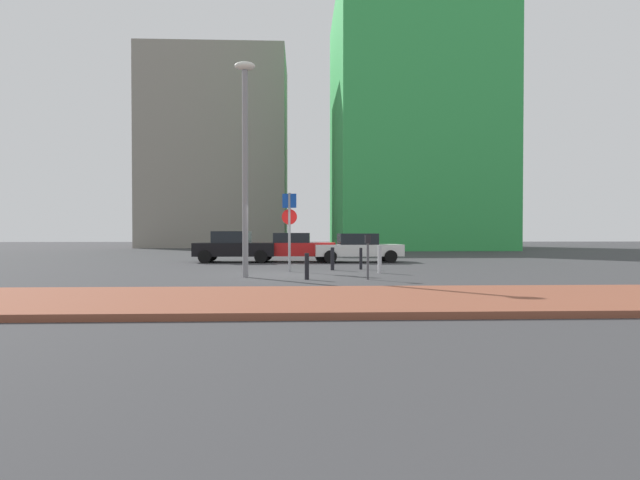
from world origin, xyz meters
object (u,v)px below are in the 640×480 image
parked_car_black (234,246)px  traffic_bollard_mid (361,259)px  parking_sign_post (289,222)px  parking_meter (368,251)px  traffic_bollard_far (307,266)px  parked_car_red (293,247)px  parked_car_white (358,248)px  street_lamp (245,151)px  traffic_bollard_near (332,259)px  traffic_bollard_edge (380,259)px

parked_car_black → traffic_bollard_mid: 7.87m
parking_sign_post → parking_meter: size_ratio=2.10×
traffic_bollard_mid → traffic_bollard_far: 4.81m
parked_car_red → traffic_bollard_far: (0.60, -9.59, -0.33)m
traffic_bollard_far → parked_car_black: bearing=111.0°
parked_car_white → traffic_bollard_mid: (-0.45, -4.95, -0.30)m
parking_sign_post → parked_car_black: bearing=115.7°
traffic_bollard_far → parked_car_red: bearing=93.6°
street_lamp → traffic_bollard_near: bearing=43.2°
parked_car_white → traffic_bollard_mid: 4.98m
parked_car_red → street_lamp: street_lamp is taller
parking_sign_post → traffic_bollard_edge: parking_sign_post is taller
parking_sign_post → traffic_bollard_mid: size_ratio=3.43×
parking_meter → parked_car_red: bearing=105.0°
traffic_bollard_mid → traffic_bollard_edge: size_ratio=0.86×
parked_car_red → traffic_bollard_near: 5.97m
parked_car_white → parked_car_red: bearing=173.1°
parked_car_black → traffic_bollard_near: parked_car_black is taller
parked_car_white → traffic_bollard_near: size_ratio=4.93×
parked_car_black → traffic_bollard_near: size_ratio=4.41×
traffic_bollard_near → traffic_bollard_edge: bearing=-41.4°
parked_car_white → traffic_bollard_edge: bearing=-89.8°
parking_sign_post → traffic_bollard_edge: 3.79m
parking_meter → parking_sign_post: bearing=128.5°
parked_car_black → parked_car_white: size_ratio=0.89×
parked_car_white → traffic_bollard_edge: 6.80m
street_lamp → traffic_bollard_far: bearing=-23.1°
parking_meter → traffic_bollard_edge: size_ratio=1.41×
parked_car_black → parked_car_white: bearing=-2.1°
parked_car_red → traffic_bollard_edge: bearing=-64.9°
parked_car_red → parking_sign_post: parking_sign_post is taller
traffic_bollard_near → traffic_bollard_far: bearing=-105.7°
street_lamp → traffic_bollard_near: street_lamp is taller
parking_meter → traffic_bollard_mid: bearing=85.9°
parking_sign_post → traffic_bollard_far: parking_sign_post is taller
parked_car_black → traffic_bollard_mid: parked_car_black is taller
parked_car_white → parking_meter: bearing=-94.7°
parked_car_red → parked_car_white: size_ratio=0.97×
parking_meter → traffic_bollard_far: (-1.98, 0.06, -0.51)m
parked_car_black → parked_car_white: parked_car_black is taller
street_lamp → traffic_bollard_mid: 6.72m
parked_car_red → parking_sign_post: 6.46m
street_lamp → traffic_bollard_mid: bearing=37.4°
traffic_bollard_far → parking_sign_post: bearing=101.1°
parking_meter → traffic_bollard_edge: (0.79, 2.45, -0.42)m
parked_car_red → street_lamp: (-1.49, -8.70, 3.53)m
parked_car_red → parked_car_white: (3.34, -0.40, -0.02)m
traffic_bollard_edge → traffic_bollard_near: bearing=138.6°
traffic_bollard_mid → traffic_bollard_edge: (0.48, -1.84, 0.07)m
parked_car_red → traffic_bollard_mid: 6.10m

